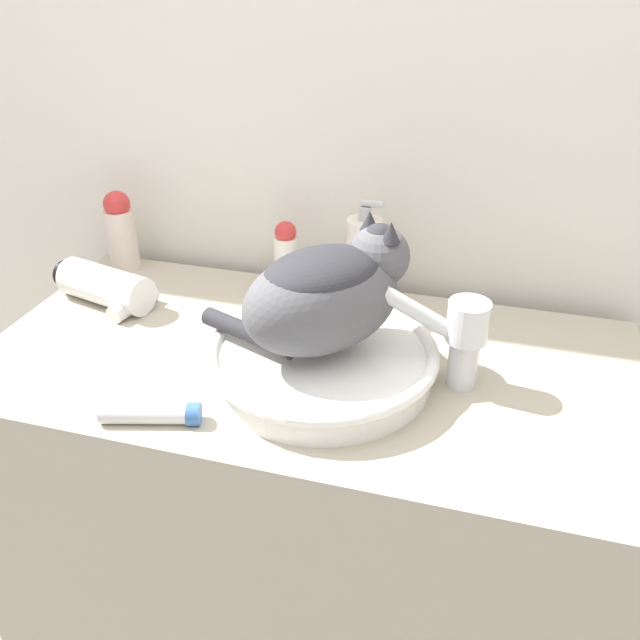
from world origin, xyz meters
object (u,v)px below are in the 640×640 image
Objects in this scene: faucet at (459,335)px; soap_pump_bottle at (363,259)px; deodorant_stick at (286,256)px; cream_tube at (152,414)px; cat at (327,291)px; lotion_bottle_white at (121,230)px; hair_dryer at (107,287)px.

faucet is 0.30m from soap_pump_bottle.
soap_pump_bottle is at bearing 0.00° from deodorant_stick.
soap_pump_bottle reaches higher than cream_tube.
cat is 2.36× the size of cream_tube.
cream_tube is at bearing -96.80° from deodorant_stick.
lotion_bottle_white is at bearing -28.78° from faucet.
cat is at bearing 180.00° from hair_dryer.
soap_pump_bottle is 0.92× the size of hair_dryer.
hair_dryer is (-0.44, -0.15, -0.05)m from soap_pump_bottle.
cream_tube is (-0.39, -0.20, -0.07)m from faucet.
lotion_bottle_white is 1.18× the size of deodorant_stick.
faucet is 0.45m from cream_tube.
faucet is 0.77× the size of hair_dryer.
faucet reaches higher than hair_dryer.
lotion_bottle_white is 0.34m from deodorant_stick.
cat is 1.61× the size of hair_dryer.
cat is at bearing -2.07° from faucet.
soap_pump_bottle is at bearing -60.19° from faucet.
deodorant_stick is at bearing 72.04° from cat.
deodorant_stick is at bearing 0.00° from lotion_bottle_white.
cat reaches higher than hair_dryer.
cat is 2.10× the size of lotion_bottle_white.
cat reaches higher than soap_pump_bottle.
hair_dryer is at bearing -161.63° from soap_pump_bottle.
faucet is at bearing -18.57° from lotion_bottle_white.
cat is 1.75× the size of soap_pump_bottle.
faucet is (0.19, 0.03, -0.06)m from cat.
cat is 0.30m from cream_tube.
faucet is 1.00× the size of lotion_bottle_white.
cream_tube is at bearing 173.31° from cat.
faucet and lotion_bottle_white have the same top height.
deodorant_stick is 0.65× the size of hair_dryer.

